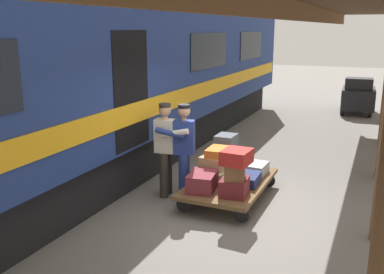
% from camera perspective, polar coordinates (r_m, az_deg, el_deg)
% --- Properties ---
extents(ground_plane, '(60.00, 60.00, 0.00)m').
position_cam_1_polar(ground_plane, '(7.26, 6.74, -10.28)').
color(ground_plane, slate).
extents(train_car, '(3.02, 20.62, 4.00)m').
position_cam_1_polar(train_car, '(8.39, -16.78, 7.18)').
color(train_car, navy).
rests_on(train_car, ground_plane).
extents(luggage_cart, '(1.26, 2.15, 0.33)m').
position_cam_1_polar(luggage_cart, '(7.85, 4.92, -6.09)').
color(luggage_cart, brown).
rests_on(luggage_cart, ground_plane).
extents(suitcase_gray_aluminum, '(0.47, 0.53, 0.20)m').
position_cam_1_polar(suitcase_gray_aluminum, '(8.26, 8.13, -4.07)').
color(suitcase_gray_aluminum, '#9EA0A5').
rests_on(suitcase_gray_aluminum, luggage_cart).
extents(suitcase_navy_fabric, '(0.50, 0.58, 0.17)m').
position_cam_1_polar(suitcase_navy_fabric, '(7.73, 6.93, -5.44)').
color(suitcase_navy_fabric, navy).
rests_on(suitcase_navy_fabric, luggage_cart).
extents(suitcase_burgundy_valise, '(0.52, 0.67, 0.30)m').
position_cam_1_polar(suitcase_burgundy_valise, '(7.36, 1.36, -5.84)').
color(suitcase_burgundy_valise, maroon).
rests_on(suitcase_burgundy_valise, luggage_cart).
extents(suitcase_maroon_trunk, '(0.47, 0.54, 0.28)m').
position_cam_1_polar(suitcase_maroon_trunk, '(7.18, 5.57, -6.49)').
color(suitcase_maroon_trunk, maroon).
rests_on(suitcase_maroon_trunk, luggage_cart).
extents(suitcase_yellow_case, '(0.56, 0.61, 0.18)m').
position_cam_1_polar(suitcase_yellow_case, '(8.42, 4.42, -3.69)').
color(suitcase_yellow_case, gold).
rests_on(suitcase_yellow_case, luggage_cart).
extents(suitcase_cream_canvas, '(0.49, 0.63, 0.19)m').
position_cam_1_polar(suitcase_cream_canvas, '(7.89, 3.00, -4.86)').
color(suitcase_cream_canvas, beige).
rests_on(suitcase_cream_canvas, luggage_cart).
extents(suitcase_brown_leather, '(0.39, 0.44, 0.26)m').
position_cam_1_polar(suitcase_brown_leather, '(7.07, 5.65, -4.51)').
color(suitcase_brown_leather, brown).
rests_on(suitcase_brown_leather, suitcase_maroon_trunk).
extents(suitcase_tan_vintage, '(0.49, 0.55, 0.25)m').
position_cam_1_polar(suitcase_tan_vintage, '(7.81, 3.04, -3.36)').
color(suitcase_tan_vintage, tan).
rests_on(suitcase_tan_vintage, suitcase_cream_canvas).
extents(suitcase_black_hardshell, '(0.38, 0.42, 0.24)m').
position_cam_1_polar(suitcase_black_hardshell, '(8.40, 4.31, -2.23)').
color(suitcase_black_hardshell, black).
rests_on(suitcase_black_hardshell, suitcase_yellow_case).
extents(suitcase_orange_carryall, '(0.33, 0.52, 0.14)m').
position_cam_1_polar(suitcase_orange_carryall, '(7.76, 3.30, -1.95)').
color(suitcase_orange_carryall, '#CC6B23').
rests_on(suitcase_orange_carryall, suitcase_tan_vintage).
extents(suitcase_slate_roller, '(0.36, 0.44, 0.26)m').
position_cam_1_polar(suitcase_slate_roller, '(8.34, 4.49, -0.58)').
color(suitcase_slate_roller, '#4C515B').
rests_on(suitcase_slate_roller, suitcase_black_hardshell).
extents(suitcase_red_plastic, '(0.45, 0.51, 0.23)m').
position_cam_1_polar(suitcase_red_plastic, '(7.00, 5.86, -2.60)').
color(suitcase_red_plastic, '#AD231E').
rests_on(suitcase_red_plastic, suitcase_brown_leather).
extents(porter_in_overalls, '(0.72, 0.54, 1.70)m').
position_cam_1_polar(porter_in_overalls, '(7.70, -1.18, -1.42)').
color(porter_in_overalls, navy).
rests_on(porter_in_overalls, ground_plane).
extents(porter_by_door, '(0.70, 0.48, 1.70)m').
position_cam_1_polar(porter_by_door, '(7.79, -3.36, -1.26)').
color(porter_by_door, '#332D28').
rests_on(porter_by_door, ground_plane).
extents(baggage_tug, '(1.18, 1.75, 1.30)m').
position_cam_1_polar(baggage_tug, '(16.60, 20.94, 5.01)').
color(baggage_tug, black).
rests_on(baggage_tug, ground_plane).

